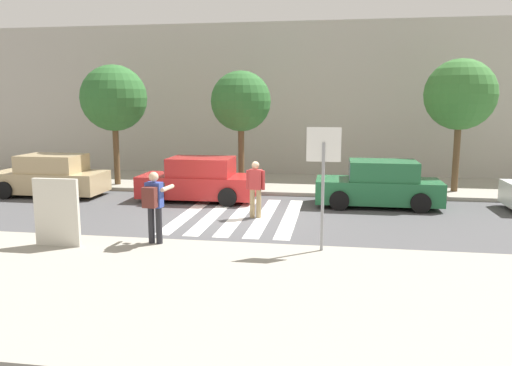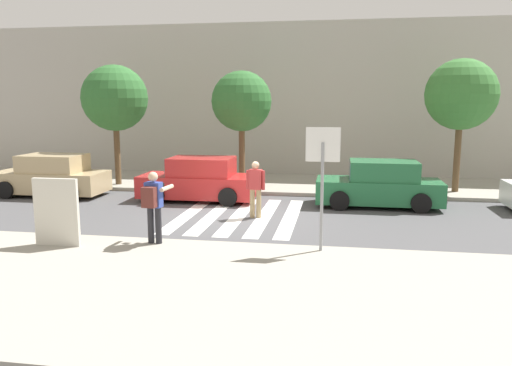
% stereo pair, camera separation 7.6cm
% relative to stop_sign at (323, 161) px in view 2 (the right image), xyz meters
% --- Properties ---
extents(ground_plane, '(120.00, 120.00, 0.00)m').
position_rel_stop_sign_xyz_m(ground_plane, '(-2.66, 3.55, -2.18)').
color(ground_plane, '#4C4C4F').
extents(sidewalk_near, '(60.00, 6.00, 0.14)m').
position_rel_stop_sign_xyz_m(sidewalk_near, '(-2.66, -2.65, -2.11)').
color(sidewalk_near, '#9E998C').
rests_on(sidewalk_near, ground).
extents(sidewalk_far, '(60.00, 4.80, 0.14)m').
position_rel_stop_sign_xyz_m(sidewalk_far, '(-2.66, 9.55, -2.11)').
color(sidewalk_far, '#9E998C').
rests_on(sidewalk_far, ground).
extents(building_facade_far, '(56.00, 4.00, 7.04)m').
position_rel_stop_sign_xyz_m(building_facade_far, '(-2.66, 13.95, 1.34)').
color(building_facade_far, '#ADA89E').
rests_on(building_facade_far, ground).
extents(crosswalk_stripe_0, '(0.44, 5.20, 0.01)m').
position_rel_stop_sign_xyz_m(crosswalk_stripe_0, '(-4.26, 3.75, -2.18)').
color(crosswalk_stripe_0, silver).
rests_on(crosswalk_stripe_0, ground).
extents(crosswalk_stripe_1, '(0.44, 5.20, 0.01)m').
position_rel_stop_sign_xyz_m(crosswalk_stripe_1, '(-3.46, 3.75, -2.18)').
color(crosswalk_stripe_1, silver).
rests_on(crosswalk_stripe_1, ground).
extents(crosswalk_stripe_2, '(0.44, 5.20, 0.01)m').
position_rel_stop_sign_xyz_m(crosswalk_stripe_2, '(-2.66, 3.75, -2.18)').
color(crosswalk_stripe_2, silver).
rests_on(crosswalk_stripe_2, ground).
extents(crosswalk_stripe_3, '(0.44, 5.20, 0.01)m').
position_rel_stop_sign_xyz_m(crosswalk_stripe_3, '(-1.86, 3.75, -2.18)').
color(crosswalk_stripe_3, silver).
rests_on(crosswalk_stripe_3, ground).
extents(crosswalk_stripe_4, '(0.44, 5.20, 0.01)m').
position_rel_stop_sign_xyz_m(crosswalk_stripe_4, '(-1.06, 3.75, -2.18)').
color(crosswalk_stripe_4, silver).
rests_on(crosswalk_stripe_4, ground).
extents(stop_sign, '(0.76, 0.08, 2.80)m').
position_rel_stop_sign_xyz_m(stop_sign, '(0.00, 0.00, 0.00)').
color(stop_sign, gray).
rests_on(stop_sign, sidewalk_near).
extents(photographer_with_backpack, '(0.64, 0.88, 1.72)m').
position_rel_stop_sign_xyz_m(photographer_with_backpack, '(-3.95, -0.08, -1.01)').
color(photographer_with_backpack, '#232328').
rests_on(photographer_with_backpack, sidewalk_near).
extents(pedestrian_crossing, '(0.58, 0.26, 1.72)m').
position_rel_stop_sign_xyz_m(pedestrian_crossing, '(-2.10, 3.53, -1.21)').
color(pedestrian_crossing, tan).
rests_on(pedestrian_crossing, ground).
extents(parked_car_tan, '(4.10, 1.92, 1.55)m').
position_rel_stop_sign_xyz_m(parked_car_tan, '(-10.24, 5.85, -1.46)').
color(parked_car_tan, tan).
rests_on(parked_car_tan, ground).
extents(parked_car_red, '(4.10, 1.92, 1.55)m').
position_rel_stop_sign_xyz_m(parked_car_red, '(-4.52, 5.85, -1.46)').
color(parked_car_red, red).
rests_on(parked_car_red, ground).
extents(parked_car_green, '(4.10, 1.92, 1.55)m').
position_rel_stop_sign_xyz_m(parked_car_green, '(1.73, 5.85, -1.46)').
color(parked_car_green, '#236B3D').
rests_on(parked_car_green, ground).
extents(street_tree_west, '(2.63, 2.63, 4.81)m').
position_rel_stop_sign_xyz_m(street_tree_west, '(-8.55, 7.95, 1.43)').
color(street_tree_west, brown).
rests_on(street_tree_west, sidewalk_far).
extents(street_tree_center, '(2.33, 2.33, 4.53)m').
position_rel_stop_sign_xyz_m(street_tree_center, '(-3.41, 8.11, 1.30)').
color(street_tree_center, brown).
rests_on(street_tree_center, sidewalk_far).
extents(street_tree_east, '(2.60, 2.60, 4.91)m').
position_rel_stop_sign_xyz_m(street_tree_east, '(4.72, 8.43, 1.55)').
color(street_tree_east, brown).
rests_on(street_tree_east, sidewalk_far).
extents(advertising_board, '(1.10, 0.11, 1.60)m').
position_rel_stop_sign_xyz_m(advertising_board, '(-6.13, -0.60, -1.24)').
color(advertising_board, beige).
rests_on(advertising_board, sidewalk_near).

